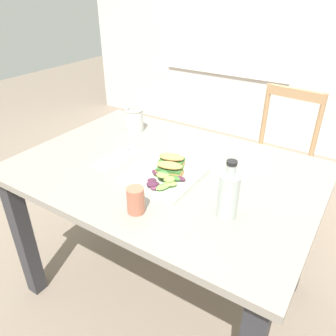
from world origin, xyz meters
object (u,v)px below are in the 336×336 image
dining_table (164,191)px  mason_jar_iced_tea (134,121)px  fork_on_napkin (120,156)px  chair_wooden_far (276,159)px  sandwich_half_back (171,160)px  plate_lunch (163,175)px  bottle_cold_brew (228,197)px  sandwich_half_front (170,169)px  cup_extra_side (136,200)px

dining_table → mason_jar_iced_tea: bearing=145.0°
dining_table → fork_on_napkin: 0.26m
fork_on_napkin → chair_wooden_far: bearing=63.0°
sandwich_half_back → fork_on_napkin: (-0.25, -0.04, -0.03)m
plate_lunch → dining_table: bearing=118.2°
plate_lunch → sandwich_half_back: bearing=96.5°
bottle_cold_brew → chair_wooden_far: bearing=95.7°
sandwich_half_back → mason_jar_iced_tea: size_ratio=0.97×
plate_lunch → fork_on_napkin: plate_lunch is taller
bottle_cold_brew → mason_jar_iced_tea: 0.82m
sandwich_half_front → mason_jar_iced_tea: mason_jar_iced_tea is taller
sandwich_half_back → fork_on_napkin: 0.25m
dining_table → sandwich_half_back: size_ratio=10.71×
dining_table → sandwich_half_back: sandwich_half_back is taller
bottle_cold_brew → mason_jar_iced_tea: bearing=150.2°
sandwich_half_front → sandwich_half_back: bearing=118.2°
chair_wooden_far → mason_jar_iced_tea: 0.96m
plate_lunch → sandwich_half_front: (0.03, 0.01, 0.03)m
bottle_cold_brew → mason_jar_iced_tea: bottle_cold_brew is taller
cup_extra_side → sandwich_half_back: bearing=100.9°
mason_jar_iced_tea → cup_extra_side: size_ratio=1.29×
cup_extra_side → dining_table: bearing=105.8°
sandwich_half_back → mason_jar_iced_tea: bearing=148.0°
bottle_cold_brew → cup_extra_side: bottle_cold_brew is taller
cup_extra_side → sandwich_half_front: bearing=96.2°
sandwich_half_back → fork_on_napkin: sandwich_half_back is taller
fork_on_napkin → cup_extra_side: 0.42m
fork_on_napkin → mason_jar_iced_tea: 0.30m
chair_wooden_far → cup_extra_side: 1.27m
cup_extra_side → bottle_cold_brew: bearing=28.7°
sandwich_half_front → dining_table: bearing=138.8°
plate_lunch → bottle_cold_brew: size_ratio=1.35×
sandwich_half_front → sandwich_half_back: (-0.03, 0.06, 0.00)m
chair_wooden_far → sandwich_half_back: bearing=-104.2°
dining_table → cup_extra_side: (0.09, -0.31, 0.17)m
fork_on_napkin → bottle_cold_brew: 0.60m
chair_wooden_far → cup_extra_side: (-0.16, -1.22, 0.34)m
sandwich_half_front → fork_on_napkin: sandwich_half_front is taller
sandwich_half_back → cup_extra_side: (0.06, -0.32, 0.01)m
fork_on_napkin → mason_jar_iced_tea: bearing=114.9°
dining_table → bottle_cold_brew: (0.36, -0.16, 0.20)m
chair_wooden_far → bottle_cold_brew: size_ratio=4.10×
plate_lunch → sandwich_half_front: sandwich_half_front is taller
dining_table → sandwich_half_back: 0.16m
plate_lunch → mason_jar_iced_tea: size_ratio=2.32×
dining_table → plate_lunch: 0.15m
dining_table → bottle_cold_brew: 0.44m
dining_table → plate_lunch: plate_lunch is taller
sandwich_half_front → mason_jar_iced_tea: size_ratio=0.97×
cup_extra_side → mason_jar_iced_tea: bearing=128.2°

